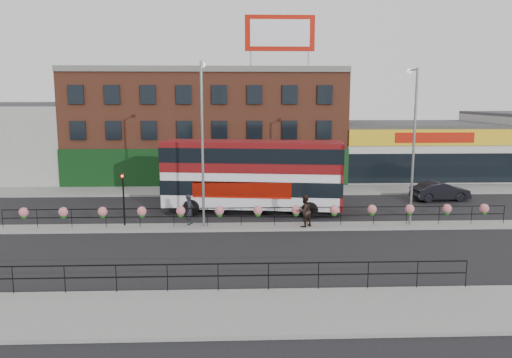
{
  "coord_description": "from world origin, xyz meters",
  "views": [
    {
      "loc": [
        -1.21,
        -29.0,
        7.71
      ],
      "look_at": [
        0.0,
        3.0,
        2.5
      ],
      "focal_mm": 35.0,
      "sensor_mm": 36.0,
      "label": 1
    }
  ],
  "objects_px": {
    "car": "(440,191)",
    "pedestrian_b": "(305,211)",
    "pedestrian_a": "(190,210)",
    "lamp_column_west": "(202,130)",
    "lamp_column_east": "(413,133)",
    "double_decker_bus": "(253,169)"
  },
  "relations": [
    {
      "from": "pedestrian_b",
      "to": "lamp_column_west",
      "type": "xyz_separation_m",
      "value": [
        -5.98,
        0.54,
        4.77
      ]
    },
    {
      "from": "car",
      "to": "pedestrian_a",
      "type": "distance_m",
      "value": 19.63
    },
    {
      "from": "pedestrian_a",
      "to": "lamp_column_west",
      "type": "height_order",
      "value": "lamp_column_west"
    },
    {
      "from": "car",
      "to": "lamp_column_west",
      "type": "xyz_separation_m",
      "value": [
        -17.4,
        -7.39,
        5.17
      ]
    },
    {
      "from": "car",
      "to": "lamp_column_east",
      "type": "relative_size",
      "value": 0.49
    },
    {
      "from": "double_decker_bus",
      "to": "lamp_column_east",
      "type": "bearing_deg",
      "value": -22.91
    },
    {
      "from": "car",
      "to": "pedestrian_b",
      "type": "bearing_deg",
      "value": 116.85
    },
    {
      "from": "pedestrian_a",
      "to": "pedestrian_b",
      "type": "height_order",
      "value": "pedestrian_b"
    },
    {
      "from": "double_decker_bus",
      "to": "pedestrian_b",
      "type": "bearing_deg",
      "value": -57.13
    },
    {
      "from": "double_decker_bus",
      "to": "lamp_column_east",
      "type": "distance_m",
      "value": 10.54
    },
    {
      "from": "car",
      "to": "lamp_column_east",
      "type": "bearing_deg",
      "value": 138.19
    },
    {
      "from": "car",
      "to": "pedestrian_a",
      "type": "height_order",
      "value": "pedestrian_a"
    },
    {
      "from": "lamp_column_west",
      "to": "lamp_column_east",
      "type": "xyz_separation_m",
      "value": [
        12.45,
        0.02,
        -0.21
      ]
    },
    {
      "from": "lamp_column_east",
      "to": "double_decker_bus",
      "type": "bearing_deg",
      "value": 157.09
    },
    {
      "from": "pedestrian_a",
      "to": "lamp_column_west",
      "type": "relative_size",
      "value": 0.19
    },
    {
      "from": "pedestrian_b",
      "to": "lamp_column_west",
      "type": "relative_size",
      "value": 0.2
    },
    {
      "from": "double_decker_bus",
      "to": "pedestrian_b",
      "type": "relative_size",
      "value": 6.39
    },
    {
      "from": "double_decker_bus",
      "to": "car",
      "type": "height_order",
      "value": "double_decker_bus"
    },
    {
      "from": "car",
      "to": "lamp_column_east",
      "type": "xyz_separation_m",
      "value": [
        -4.95,
        -7.37,
        4.96
      ]
    },
    {
      "from": "double_decker_bus",
      "to": "pedestrian_b",
      "type": "height_order",
      "value": "double_decker_bus"
    },
    {
      "from": "pedestrian_b",
      "to": "lamp_column_east",
      "type": "distance_m",
      "value": 7.94
    },
    {
      "from": "lamp_column_west",
      "to": "car",
      "type": "bearing_deg",
      "value": 23.0
    }
  ]
}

